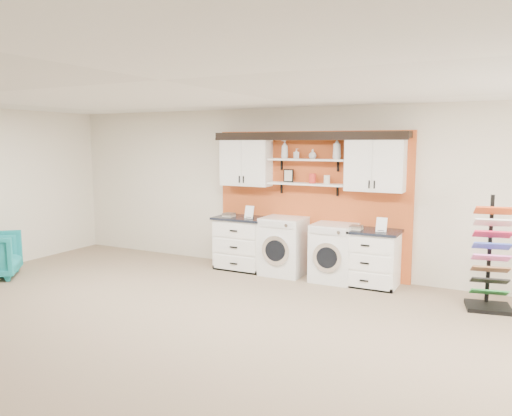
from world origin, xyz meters
The scene contains 21 objects.
floor centered at (0.00, 0.00, 0.00)m, with size 10.00×10.00×0.00m, color #88745C.
ceiling centered at (0.00, 0.00, 2.80)m, with size 10.00×10.00×0.00m, color white.
wall_back centered at (0.00, 4.00, 1.40)m, with size 10.00×10.00×0.00m, color beige.
accent_panel centered at (0.00, 3.96, 1.20)m, with size 3.40×0.07×2.40m, color #BE4F20.
upper_cabinet_left centered at (-1.13, 3.79, 1.88)m, with size 0.90×0.35×0.84m.
upper_cabinet_right centered at (1.13, 3.79, 1.88)m, with size 0.90×0.35×0.84m.
shelf_lower centered at (0.00, 3.80, 1.53)m, with size 1.32×0.28×0.03m, color white.
shelf_upper centered at (0.00, 3.80, 1.93)m, with size 1.32×0.28×0.03m, color white.
crown_molding centered at (0.00, 3.81, 2.33)m, with size 3.30×0.41×0.13m.
picture_frame centered at (-0.35, 3.85, 1.66)m, with size 0.18×0.02×0.22m.
canister_red centered at (0.10, 3.80, 1.62)m, with size 0.11×0.11×0.16m, color red.
canister_cream centered at (0.35, 3.80, 1.61)m, with size 0.10×0.10×0.14m, color silver.
base_cabinet_left centered at (-1.13, 3.64, 0.46)m, with size 0.94×0.66×0.92m.
base_cabinet_right centered at (1.13, 3.64, 0.44)m, with size 0.90×0.66×0.88m.
washer centered at (-0.33, 3.64, 0.48)m, with size 0.69×0.71×0.97m.
dryer centered at (0.55, 3.64, 0.46)m, with size 0.66×0.71×0.92m.
sample_rack centered at (2.83, 3.27, 0.50)m, with size 0.63×0.56×1.52m.
soap_bottle_a centered at (-0.40, 3.80, 2.10)m, with size 0.12×0.12×0.30m, color silver.
soap_bottle_b centered at (-0.19, 3.80, 2.03)m, with size 0.07×0.08×0.17m, color silver.
soap_bottle_c centered at (0.10, 3.80, 2.02)m, with size 0.12×0.12×0.16m, color silver.
soap_bottle_d centered at (0.51, 3.80, 2.12)m, with size 0.13×0.13×0.34m, color silver.
Camera 1 is at (3.03, -3.89, 2.22)m, focal length 35.00 mm.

